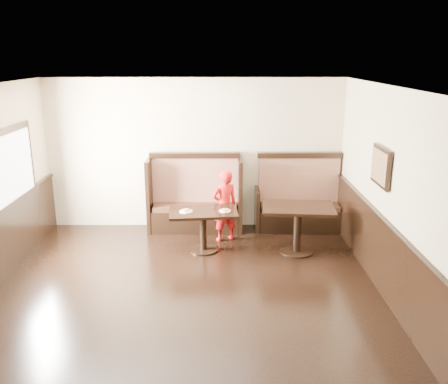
{
  "coord_description": "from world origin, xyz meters",
  "views": [
    {
      "loc": [
        0.49,
        -5.19,
        3.2
      ],
      "look_at": [
        0.54,
        2.35,
        1.0
      ],
      "focal_mm": 38.0,
      "sensor_mm": 36.0,
      "label": 1
    }
  ],
  "objects_px": {
    "booth_neighbor": "(299,204)",
    "table_neighbor": "(298,218)",
    "child": "(225,206)",
    "booth_main": "(195,202)",
    "table_main": "(203,220)"
  },
  "relations": [
    {
      "from": "table_neighbor",
      "to": "child",
      "type": "distance_m",
      "value": 1.33
    },
    {
      "from": "booth_neighbor",
      "to": "table_neighbor",
      "type": "distance_m",
      "value": 1.16
    },
    {
      "from": "booth_main",
      "to": "table_neighbor",
      "type": "bearing_deg",
      "value": -32.98
    },
    {
      "from": "booth_main",
      "to": "table_main",
      "type": "bearing_deg",
      "value": -79.89
    },
    {
      "from": "table_main",
      "to": "table_neighbor",
      "type": "relative_size",
      "value": 0.97
    },
    {
      "from": "table_neighbor",
      "to": "child",
      "type": "bearing_deg",
      "value": 159.68
    },
    {
      "from": "table_neighbor",
      "to": "child",
      "type": "relative_size",
      "value": 0.95
    },
    {
      "from": "booth_neighbor",
      "to": "table_main",
      "type": "xyz_separation_m",
      "value": [
        -1.76,
        -1.05,
        0.06
      ]
    },
    {
      "from": "booth_main",
      "to": "booth_neighbor",
      "type": "height_order",
      "value": "same"
    },
    {
      "from": "table_neighbor",
      "to": "booth_main",
      "type": "bearing_deg",
      "value": 151.82
    },
    {
      "from": "booth_neighbor",
      "to": "table_main",
      "type": "relative_size",
      "value": 1.4
    },
    {
      "from": "booth_neighbor",
      "to": "table_neighbor",
      "type": "bearing_deg",
      "value": -99.98
    },
    {
      "from": "booth_main",
      "to": "table_neighbor",
      "type": "height_order",
      "value": "booth_main"
    },
    {
      "from": "booth_neighbor",
      "to": "child",
      "type": "distance_m",
      "value": 1.52
    },
    {
      "from": "booth_neighbor",
      "to": "child",
      "type": "relative_size",
      "value": 1.29
    }
  ]
}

